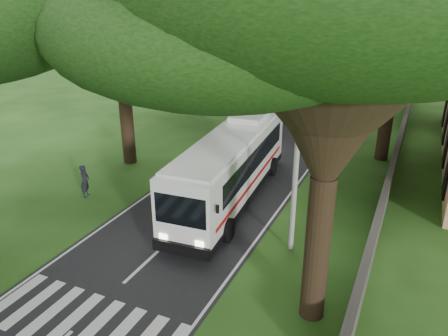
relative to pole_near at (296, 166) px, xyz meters
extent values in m
plane|color=#214313|center=(-5.50, -6.00, -4.18)|extent=(140.00, 140.00, 0.00)
cube|color=black|center=(-5.50, 19.00, -4.17)|extent=(8.00, 120.00, 0.04)
cube|color=silver|center=(-5.50, -8.00, -4.18)|extent=(8.00, 3.00, 0.01)
cube|color=#383533|center=(3.50, 18.00, -3.58)|extent=(0.35, 50.00, 1.20)
cylinder|color=gray|center=(0.00, 0.00, -0.18)|extent=(0.24, 0.24, 8.00)
cube|color=gray|center=(0.00, 0.00, 3.22)|extent=(1.60, 0.10, 0.10)
cube|color=gray|center=(0.00, 0.00, 2.62)|extent=(1.20, 0.10, 0.10)
cylinder|color=gray|center=(0.00, 20.00, -0.18)|extent=(0.24, 0.24, 8.00)
cube|color=gray|center=(0.00, 20.00, 3.22)|extent=(1.60, 0.10, 0.10)
cube|color=gray|center=(0.00, 20.00, 2.62)|extent=(1.20, 0.10, 0.10)
cylinder|color=gray|center=(0.00, 40.00, -0.18)|extent=(0.24, 0.24, 8.00)
cube|color=gray|center=(0.00, 40.00, 3.22)|extent=(1.60, 0.10, 0.10)
cube|color=gray|center=(0.00, 40.00, 2.62)|extent=(1.20, 0.10, 0.10)
cylinder|color=black|center=(-13.50, 6.00, -0.97)|extent=(0.90, 0.90, 6.42)
cone|color=black|center=(-13.50, 6.00, 4.14)|extent=(3.20, 3.20, 3.80)
cylinder|color=black|center=(-13.00, 24.00, -1.21)|extent=(0.90, 0.90, 5.93)
cone|color=black|center=(-13.00, 24.00, 3.65)|extent=(3.20, 3.20, 3.80)
cylinder|color=black|center=(-14.00, 42.00, -1.57)|extent=(0.90, 0.90, 5.22)
cone|color=black|center=(-14.00, 42.00, 2.94)|extent=(3.20, 3.20, 3.80)
cylinder|color=black|center=(2.00, -4.00, -1.38)|extent=(0.90, 0.90, 5.61)
cone|color=black|center=(2.00, -4.00, 3.33)|extent=(3.20, 3.20, 3.80)
cylinder|color=black|center=(2.50, 14.00, -1.44)|extent=(0.90, 0.90, 5.48)
cone|color=black|center=(2.50, 14.00, 3.20)|extent=(3.20, 3.20, 3.80)
cylinder|color=black|center=(2.00, 32.00, -0.98)|extent=(0.90, 0.90, 6.40)
cone|color=black|center=(2.00, 32.00, 4.12)|extent=(3.20, 3.20, 3.80)
cylinder|color=black|center=(3.00, 50.00, -1.44)|extent=(0.90, 0.90, 5.48)
cone|color=black|center=(3.00, 50.00, 3.20)|extent=(3.20, 3.20, 3.80)
cube|color=white|center=(-4.67, 3.61, -2.06)|extent=(3.77, 13.40, 3.25)
cube|color=black|center=(-4.70, 3.94, -1.59)|extent=(3.64, 10.99, 1.21)
cube|color=black|center=(-4.67, 3.61, -3.63)|extent=(3.82, 13.44, 0.39)
cube|color=#B7110C|center=(-4.67, 3.61, -2.80)|extent=(3.72, 12.08, 0.20)
cube|color=white|center=(-4.67, 3.61, -0.37)|extent=(3.50, 12.72, 0.20)
cylinder|color=black|center=(-5.70, -0.89, -3.57)|extent=(0.48, 1.24, 1.21)
cylinder|color=black|center=(-2.96, -0.67, -3.57)|extent=(0.48, 1.24, 1.21)
cylinder|color=black|center=(-6.37, 7.68, -3.57)|extent=(0.48, 1.24, 1.21)
cylinder|color=black|center=(-3.62, 7.90, -3.57)|extent=(0.48, 1.24, 1.21)
imported|color=silver|center=(-8.25, 31.72, -3.42)|extent=(2.60, 4.53, 1.45)
imported|color=navy|center=(-8.50, 50.10, -3.51)|extent=(2.15, 4.07, 1.28)
imported|color=maroon|center=(-4.70, 58.35, -3.41)|extent=(2.23, 5.15, 1.48)
imported|color=black|center=(-12.51, 0.36, -3.21)|extent=(0.66, 0.82, 1.95)
camera|label=1|loc=(4.50, -17.26, 7.13)|focal=35.00mm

